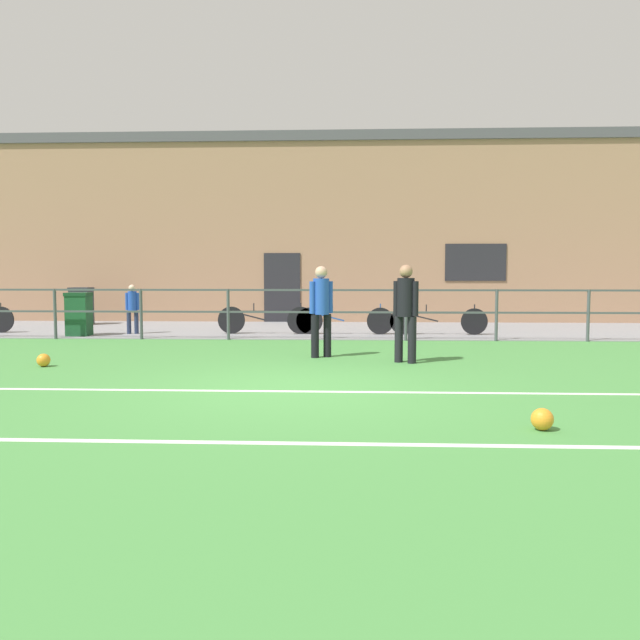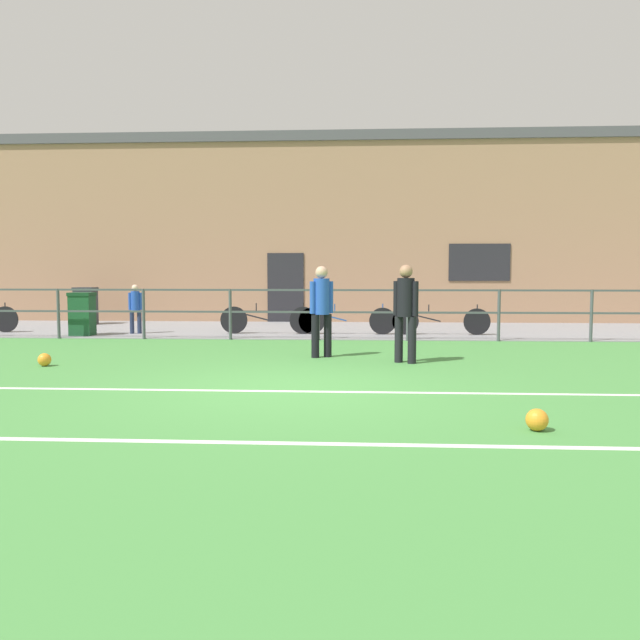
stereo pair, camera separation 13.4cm
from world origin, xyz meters
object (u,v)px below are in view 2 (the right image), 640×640
(soccer_ball_spare, at_px, (44,360))
(spectator_child, at_px, (135,306))
(bicycle_parked_3, at_px, (347,320))
(trash_bin_0, at_px, (82,314))
(player_goalkeeper, at_px, (406,307))
(player_striker, at_px, (322,306))
(bicycle_parked_0, at_px, (268,320))
(trash_bin_1, at_px, (86,306))
(soccer_ball_match, at_px, (537,420))
(bicycle_parked_1, at_px, (441,321))

(soccer_ball_spare, xyz_separation_m, spectator_child, (-0.36, 5.32, 0.60))
(bicycle_parked_3, distance_m, trash_bin_0, 6.34)
(player_goalkeeper, relative_size, bicycle_parked_3, 0.70)
(player_striker, relative_size, spectator_child, 1.36)
(spectator_child, xyz_separation_m, bicycle_parked_0, (3.27, 0.12, -0.33))
(player_goalkeeper, distance_m, soccer_ball_spare, 6.01)
(soccer_ball_spare, xyz_separation_m, trash_bin_1, (-2.76, 7.96, 0.45))
(bicycle_parked_3, bearing_deg, spectator_child, -178.65)
(soccer_ball_match, height_order, trash_bin_1, trash_bin_1)
(soccer_ball_match, relative_size, bicycle_parked_0, 0.09)
(soccer_ball_match, height_order, bicycle_parked_1, bicycle_parked_1)
(bicycle_parked_0, relative_size, trash_bin_0, 2.32)
(bicycle_parked_1, bearing_deg, player_goalkeeper, -104.25)
(player_striker, xyz_separation_m, spectator_child, (-4.81, 3.96, -0.23))
(soccer_ball_match, xyz_separation_m, trash_bin_1, (-9.59, 11.81, 0.45))
(bicycle_parked_0, xyz_separation_m, bicycle_parked_3, (1.93, -0.00, -0.01))
(soccer_ball_spare, bearing_deg, player_striker, 16.94)
(soccer_ball_spare, height_order, bicycle_parked_0, bicycle_parked_0)
(player_striker, bearing_deg, soccer_ball_spare, -9.88)
(player_striker, distance_m, soccer_ball_spare, 4.73)
(bicycle_parked_1, xyz_separation_m, bicycle_parked_3, (-2.27, -0.00, 0.01))
(spectator_child, relative_size, bicycle_parked_3, 0.51)
(bicycle_parked_3, bearing_deg, player_goalkeeper, -77.23)
(soccer_ball_spare, relative_size, trash_bin_1, 0.20)
(player_goalkeeper, height_order, bicycle_parked_3, player_goalkeeper)
(soccer_ball_match, relative_size, bicycle_parked_3, 0.09)
(spectator_child, height_order, trash_bin_1, spectator_child)
(soccer_ball_match, bearing_deg, bicycle_parked_3, 102.15)
(spectator_child, distance_m, trash_bin_0, 1.24)
(soccer_ball_spare, relative_size, trash_bin_0, 0.21)
(player_goalkeeper, xyz_separation_m, bicycle_parked_3, (-1.07, 4.71, -0.58))
(trash_bin_0, bearing_deg, bicycle_parked_3, 5.72)
(soccer_ball_spare, xyz_separation_m, bicycle_parked_0, (2.91, 5.44, 0.26))
(bicycle_parked_0, bearing_deg, player_goalkeeper, -57.57)
(bicycle_parked_3, distance_m, trash_bin_1, 8.00)
(player_goalkeeper, height_order, player_striker, player_goalkeeper)
(player_goalkeeper, xyz_separation_m, bicycle_parked_0, (-2.99, 4.71, -0.57))
(player_goalkeeper, xyz_separation_m, soccer_ball_match, (0.93, -4.58, -0.83))
(player_striker, relative_size, soccer_ball_spare, 7.68)
(bicycle_parked_3, bearing_deg, player_striker, -95.37)
(bicycle_parked_3, bearing_deg, bicycle_parked_1, 0.00)
(bicycle_parked_1, bearing_deg, soccer_ball_match, -91.63)
(player_striker, distance_m, trash_bin_0, 6.87)
(spectator_child, relative_size, bicycle_parked_1, 0.51)
(spectator_child, xyz_separation_m, bicycle_parked_3, (5.19, 0.12, -0.34))
(trash_bin_0, bearing_deg, soccer_ball_spare, -72.96)
(player_goalkeeper, relative_size, player_striker, 1.01)
(player_goalkeeper, height_order, bicycle_parked_0, player_goalkeeper)
(trash_bin_1, bearing_deg, soccer_ball_match, -50.93)
(bicycle_parked_0, distance_m, trash_bin_0, 4.43)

